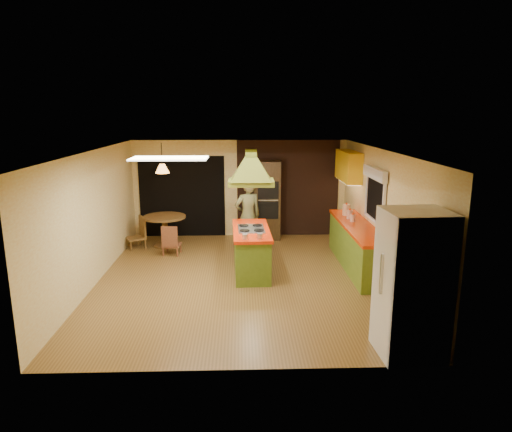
{
  "coord_description": "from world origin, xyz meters",
  "views": [
    {
      "loc": [
        0.03,
        -8.47,
        3.21
      ],
      "look_at": [
        0.33,
        0.48,
        1.15
      ],
      "focal_mm": 32.0,
      "sensor_mm": 36.0,
      "label": 1
    }
  ],
  "objects_px": {
    "wall_oven": "(268,200)",
    "dining_table": "(165,225)",
    "refrigerator": "(412,284)",
    "man": "(248,216)",
    "kitchen_island": "(251,250)",
    "canister_large": "(346,210)"
  },
  "relations": [
    {
      "from": "man",
      "to": "dining_table",
      "type": "relative_size",
      "value": 1.73
    },
    {
      "from": "wall_oven",
      "to": "dining_table",
      "type": "xyz_separation_m",
      "value": [
        -2.52,
        -0.68,
        -0.47
      ]
    },
    {
      "from": "man",
      "to": "wall_oven",
      "type": "bearing_deg",
      "value": -134.12
    },
    {
      "from": "kitchen_island",
      "to": "dining_table",
      "type": "distance_m",
      "value": 2.78
    },
    {
      "from": "wall_oven",
      "to": "dining_table",
      "type": "relative_size",
      "value": 1.97
    },
    {
      "from": "man",
      "to": "refrigerator",
      "type": "relative_size",
      "value": 0.88
    },
    {
      "from": "kitchen_island",
      "to": "wall_oven",
      "type": "relative_size",
      "value": 0.91
    },
    {
      "from": "refrigerator",
      "to": "wall_oven",
      "type": "height_order",
      "value": "wall_oven"
    },
    {
      "from": "kitchen_island",
      "to": "canister_large",
      "type": "xyz_separation_m",
      "value": [
        2.17,
        1.12,
        0.58
      ]
    },
    {
      "from": "refrigerator",
      "to": "canister_large",
      "type": "relative_size",
      "value": 8.13
    },
    {
      "from": "man",
      "to": "refrigerator",
      "type": "xyz_separation_m",
      "value": [
        2.1,
        -4.54,
        0.12
      ]
    },
    {
      "from": "kitchen_island",
      "to": "man",
      "type": "xyz_separation_m",
      "value": [
        -0.05,
        1.25,
        0.42
      ]
    },
    {
      "from": "refrigerator",
      "to": "wall_oven",
      "type": "xyz_separation_m",
      "value": [
        -1.57,
        5.85,
        0.01
      ]
    },
    {
      "from": "kitchen_island",
      "to": "man",
      "type": "bearing_deg",
      "value": 90.57
    },
    {
      "from": "kitchen_island",
      "to": "dining_table",
      "type": "relative_size",
      "value": 1.81
    },
    {
      "from": "kitchen_island",
      "to": "refrigerator",
      "type": "bearing_deg",
      "value": -59.82
    },
    {
      "from": "dining_table",
      "to": "canister_large",
      "type": "bearing_deg",
      "value": -10.27
    },
    {
      "from": "canister_large",
      "to": "man",
      "type": "bearing_deg",
      "value": 176.55
    },
    {
      "from": "refrigerator",
      "to": "wall_oven",
      "type": "distance_m",
      "value": 6.06
    },
    {
      "from": "refrigerator",
      "to": "dining_table",
      "type": "xyz_separation_m",
      "value": [
        -4.09,
        5.17,
        -0.46
      ]
    },
    {
      "from": "kitchen_island",
      "to": "canister_large",
      "type": "height_order",
      "value": "canister_large"
    },
    {
      "from": "man",
      "to": "refrigerator",
      "type": "bearing_deg",
      "value": 92.6
    }
  ]
}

